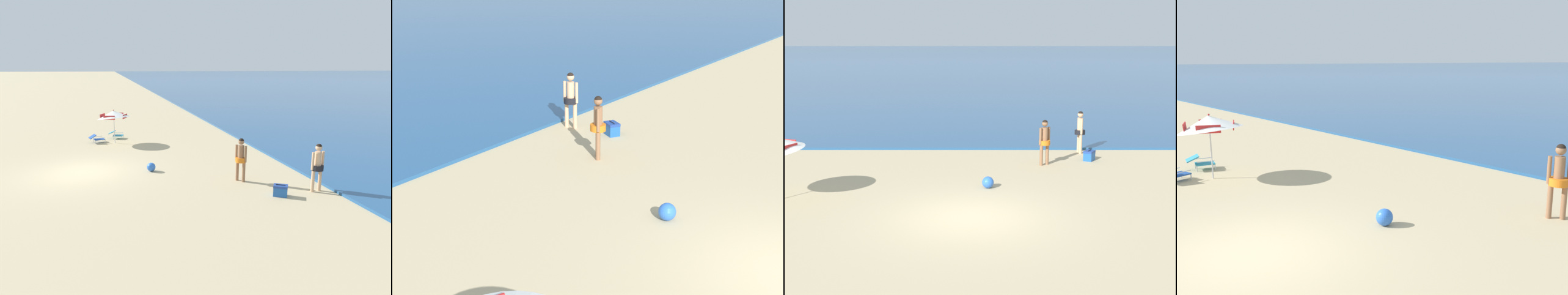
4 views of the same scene
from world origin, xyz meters
TOP-DOWN VIEW (x-y plane):
  - ground_plane at (0.00, 0.00)m, footprint 800.00×800.00m
  - ocean_water at (0.00, 409.16)m, footprint 800.00×800.00m
  - person_standing_near_shore at (2.77, 6.26)m, footprint 0.44×0.43m
  - person_standing_beside at (4.55, 8.54)m, footprint 0.44×0.53m
  - cooler_box at (4.67, 7.05)m, footprint 0.55×0.60m
  - beach_ball at (0.54, 2.94)m, footprint 0.38×0.38m

SIDE VIEW (x-z plane):
  - ground_plane at x=0.00m, z-range 0.00..0.00m
  - ocean_water at x=0.00m, z-range 0.00..0.10m
  - beach_ball at x=0.54m, z-range 0.00..0.38m
  - cooler_box at x=4.67m, z-range -0.01..0.42m
  - person_standing_near_shore at x=2.77m, z-range 0.14..1.90m
  - person_standing_beside at x=4.55m, z-range 0.14..1.94m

